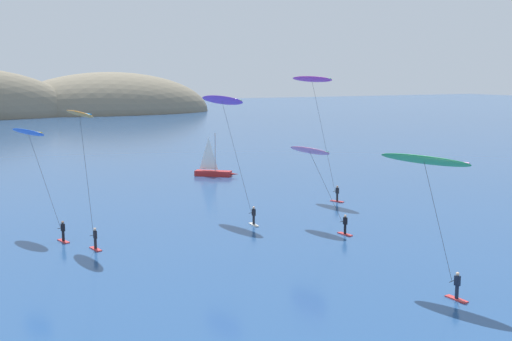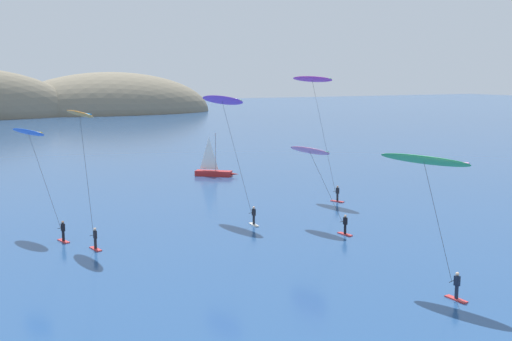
# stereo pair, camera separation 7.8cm
# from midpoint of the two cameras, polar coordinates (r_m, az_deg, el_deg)

# --- Properties ---
(sailboat_near) EXTENTS (5.18, 4.55, 5.70)m
(sailboat_near) POSITION_cam_midpoint_polar(r_m,az_deg,el_deg) (84.73, -3.66, -0.06)
(sailboat_near) COLOR #B22323
(sailboat_near) RESTS_ON ground
(kitesurfer_blue) EXTENTS (3.55, 7.67, 8.98)m
(kitesurfer_blue) POSITION_cam_midpoint_polar(r_m,az_deg,el_deg) (56.58, -19.41, 2.53)
(kitesurfer_blue) COLOR red
(kitesurfer_blue) RESTS_ON ground
(kitesurfer_orange) EXTENTS (1.93, 5.78, 10.67)m
(kitesurfer_orange) POSITION_cam_midpoint_polar(r_m,az_deg,el_deg) (51.62, -15.34, 3.95)
(kitesurfer_orange) COLOR red
(kitesurfer_orange) RESTS_ON ground
(kitesurfer_purple) EXTENTS (2.63, 8.63, 11.49)m
(kitesurfer_purple) POSITION_cam_midpoint_polar(r_m,az_deg,el_deg) (59.51, -2.92, 5.64)
(kitesurfer_purple) COLOR silver
(kitesurfer_purple) RESTS_ON ground
(kitesurfer_magenta) EXTENTS (2.65, 7.99, 13.21)m
(kitesurfer_magenta) POSITION_cam_midpoint_polar(r_m,az_deg,el_deg) (69.82, 5.09, 7.46)
(kitesurfer_magenta) COLOR red
(kitesurfer_magenta) RESTS_ON ground
(kitesurfer_pink) EXTENTS (2.41, 7.53, 7.15)m
(kitesurfer_pink) POSITION_cam_midpoint_polar(r_m,az_deg,el_deg) (56.22, 5.00, 1.21)
(kitesurfer_pink) COLOR red
(kitesurfer_pink) RESTS_ON ground
(kitesurfer_green) EXTENTS (3.12, 6.41, 8.63)m
(kitesurfer_green) POSITION_cam_midpoint_polar(r_m,az_deg,el_deg) (40.28, 14.84, 0.19)
(kitesurfer_green) COLOR red
(kitesurfer_green) RESTS_ON ground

